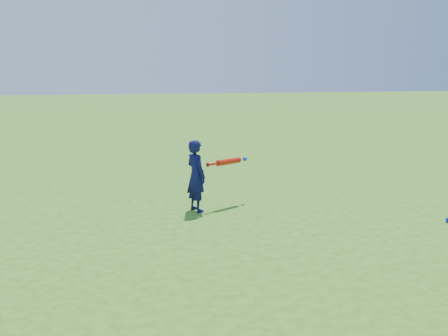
{
  "coord_description": "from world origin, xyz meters",
  "views": [
    {
      "loc": [
        -1.91,
        -5.99,
        1.8
      ],
      "look_at": [
        -0.31,
        0.58,
        0.52
      ],
      "focal_mm": 40.0,
      "sensor_mm": 36.0,
      "label": 1
    }
  ],
  "objects": [
    {
      "name": "bat_swing",
      "position": [
        -0.22,
        0.58,
        0.61
      ],
      "size": [
        0.66,
        0.39,
        0.08
      ],
      "rotation": [
        0.0,
        0.0,
        0.5
      ],
      "color": "red",
      "rests_on": "ground"
    },
    {
      "name": "ground_ball_blue",
      "position": [
        2.17,
        -0.91,
        0.03
      ],
      "size": [
        0.07,
        0.07,
        0.07
      ],
      "primitive_type": "sphere",
      "color": "#0C1AD6",
      "rests_on": "ground"
    },
    {
      "name": "child",
      "position": [
        -0.74,
        0.34,
        0.48
      ],
      "size": [
        0.34,
        0.41,
        0.95
      ],
      "primitive_type": "imported",
      "rotation": [
        0.0,
        0.0,
        1.95
      ],
      "color": "#0E0F43",
      "rests_on": "ground"
    },
    {
      "name": "ground",
      "position": [
        0.0,
        0.0,
        0.0
      ],
      "size": [
        80.0,
        80.0,
        0.0
      ],
      "primitive_type": "plane",
      "color": "#36731B",
      "rests_on": "ground"
    }
  ]
}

